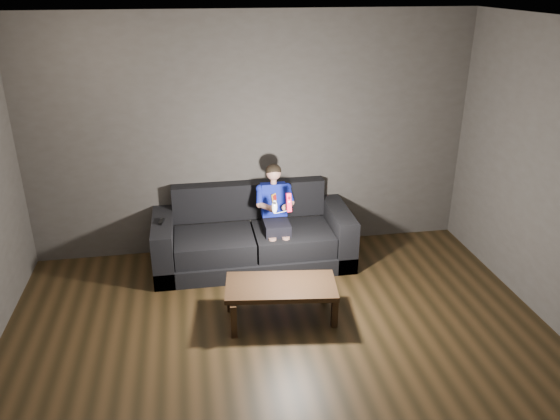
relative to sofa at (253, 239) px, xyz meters
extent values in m
plane|color=black|center=(0.07, -2.10, -0.27)|extent=(5.00, 5.00, 0.00)
cube|color=#3C3833|center=(0.07, 0.40, 1.08)|extent=(5.00, 0.04, 2.70)
cube|color=silver|center=(0.07, -2.10, 2.43)|extent=(5.00, 5.00, 0.02)
cube|color=black|center=(0.00, -0.03, -0.18)|extent=(2.18, 0.94, 0.19)
cube|color=black|center=(-0.44, -0.13, 0.03)|extent=(0.85, 0.66, 0.23)
cube|color=black|center=(0.44, -0.13, 0.03)|extent=(0.85, 0.66, 0.23)
cube|color=black|center=(0.00, 0.33, 0.35)|extent=(1.74, 0.22, 0.43)
cube|color=black|center=(-0.98, -0.03, 0.02)|extent=(0.22, 0.94, 0.59)
cube|color=black|center=(0.98, -0.03, 0.02)|extent=(0.22, 0.94, 0.59)
cube|color=black|center=(0.25, -0.15, 0.21)|extent=(0.27, 0.35, 0.13)
cube|color=navy|center=(0.25, 0.03, 0.45)|extent=(0.27, 0.20, 0.38)
cube|color=#FBA726|center=(0.25, -0.04, 0.51)|extent=(0.08, 0.08, 0.09)
cube|color=#B71512|center=(0.25, -0.05, 0.51)|extent=(0.06, 0.06, 0.06)
cylinder|color=tan|center=(0.25, 0.03, 0.66)|extent=(0.06, 0.06, 0.05)
sphere|color=tan|center=(0.25, 0.03, 0.77)|extent=(0.16, 0.16, 0.16)
ellipsoid|color=black|center=(0.25, 0.04, 0.79)|extent=(0.17, 0.17, 0.15)
cylinder|color=navy|center=(0.08, -0.03, 0.52)|extent=(0.07, 0.21, 0.18)
cylinder|color=navy|center=(0.42, -0.03, 0.52)|extent=(0.07, 0.21, 0.18)
cylinder|color=tan|center=(0.13, -0.17, 0.48)|extent=(0.13, 0.22, 0.09)
cylinder|color=tan|center=(0.38, -0.17, 0.48)|extent=(0.13, 0.22, 0.09)
sphere|color=tan|center=(0.18, -0.26, 0.47)|extent=(0.08, 0.08, 0.08)
sphere|color=tan|center=(0.33, -0.26, 0.47)|extent=(0.08, 0.08, 0.08)
cylinder|color=tan|center=(0.17, -0.33, 0.00)|extent=(0.08, 0.08, 0.31)
cylinder|color=tan|center=(0.32, -0.33, 0.00)|extent=(0.08, 0.08, 0.31)
cube|color=#EF193C|center=(0.33, -0.46, 0.61)|extent=(0.05, 0.08, 0.20)
cube|color=maroon|center=(0.33, -0.48, 0.67)|extent=(0.03, 0.01, 0.03)
cylinder|color=silver|center=(0.33, -0.48, 0.60)|extent=(0.02, 0.01, 0.02)
ellipsoid|color=silver|center=(0.18, -0.45, 0.57)|extent=(0.07, 0.10, 0.15)
cylinder|color=black|center=(0.18, -0.48, 0.63)|extent=(0.03, 0.01, 0.03)
cube|color=black|center=(-0.98, -0.08, 0.33)|extent=(0.06, 0.15, 0.03)
cube|color=black|center=(-0.98, -0.04, 0.35)|extent=(0.02, 0.02, 0.00)
cube|color=black|center=(0.12, -1.18, 0.07)|extent=(1.08, 0.64, 0.05)
cube|color=black|center=(-0.35, -1.39, -0.11)|extent=(0.06, 0.06, 0.33)
cube|color=black|center=(0.59, -1.39, -0.11)|extent=(0.06, 0.06, 0.33)
cube|color=black|center=(-0.35, -0.97, -0.11)|extent=(0.06, 0.06, 0.33)
cube|color=black|center=(0.59, -0.97, -0.11)|extent=(0.06, 0.06, 0.33)
camera|label=1|loc=(-0.63, -5.48, 2.74)|focal=35.00mm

